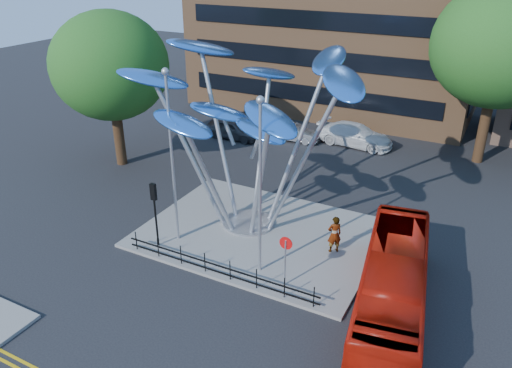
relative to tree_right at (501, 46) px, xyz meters
The scene contains 15 objects.
ground 24.75m from the tree_right, 109.98° to the right, with size 120.00×120.00×0.00m, color black.
traffic_island 20.01m from the tree_right, 119.36° to the right, with size 12.00×9.00×0.15m, color slate.
tree_right is the anchor object (origin of this frame).
tree_left 25.09m from the tree_right, 151.39° to the right, with size 7.60×7.60×10.32m.
leaf_sculpture 18.37m from the tree_right, 123.31° to the right, with size 12.72×9.54×9.51m.
street_lamp_left 22.49m from the tree_right, 124.05° to the right, with size 0.36×0.36×8.80m.
street_lamp_right 20.64m from the tree_right, 111.54° to the right, with size 0.36×0.36×8.30m.
traffic_light_island 24.06m from the tree_right, 123.69° to the right, with size 0.28×0.18×3.42m.
no_entry_sign_island 21.31m from the tree_right, 107.12° to the right, with size 0.60×0.10×2.45m.
pedestrian_railing_front 23.43m from the tree_right, 113.91° to the right, with size 10.00×0.06×1.00m.
red_bus 20.38m from the tree_right, 94.16° to the right, with size 2.39×10.24×2.85m, color #B41508.
pedestrian 18.07m from the tree_right, 107.43° to the right, with size 0.71×0.47×1.94m, color gray.
parked_car_left 19.50m from the tree_right, 167.50° to the right, with size 1.78×4.42×1.51m, color #3A3C41.
parked_car_mid 15.25m from the tree_right, behind, with size 1.36×3.89×1.28m, color #A5A7AD.
parked_car_right 11.31m from the tree_right, behind, with size 2.31×5.69×1.65m, color silver.
Camera 1 is at (9.32, -14.12, 13.78)m, focal length 35.00 mm.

